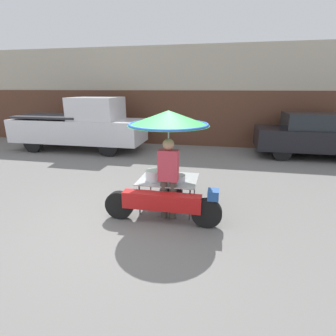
{
  "coord_description": "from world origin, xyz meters",
  "views": [
    {
      "loc": [
        1.58,
        -4.41,
        2.52
      ],
      "look_at": [
        0.53,
        0.66,
        0.93
      ],
      "focal_mm": 28.0,
      "sensor_mm": 36.0,
      "label": 1
    }
  ],
  "objects_px": {
    "pickup_truck": "(82,126)",
    "vendor_person": "(168,175)",
    "parked_car": "(319,136)",
    "vendor_motorcycle_cart": "(168,139)"
  },
  "relations": [
    {
      "from": "pickup_truck",
      "to": "vendor_person",
      "type": "bearing_deg",
      "value": -47.68
    },
    {
      "from": "vendor_person",
      "to": "vendor_motorcycle_cart",
      "type": "bearing_deg",
      "value": 104.31
    },
    {
      "from": "vendor_motorcycle_cart",
      "to": "parked_car",
      "type": "relative_size",
      "value": 0.51
    },
    {
      "from": "vendor_person",
      "to": "parked_car",
      "type": "height_order",
      "value": "parked_car"
    },
    {
      "from": "vendor_motorcycle_cart",
      "to": "pickup_truck",
      "type": "bearing_deg",
      "value": 133.71
    },
    {
      "from": "vendor_person",
      "to": "pickup_truck",
      "type": "bearing_deg",
      "value": 132.32
    },
    {
      "from": "vendor_person",
      "to": "parked_car",
      "type": "xyz_separation_m",
      "value": [
        4.46,
        5.78,
        -0.07
      ]
    },
    {
      "from": "vendor_person",
      "to": "pickup_truck",
      "type": "relative_size",
      "value": 0.3
    },
    {
      "from": "parked_car",
      "to": "vendor_motorcycle_cart",
      "type": "bearing_deg",
      "value": -129.82
    },
    {
      "from": "parked_car",
      "to": "vendor_person",
      "type": "bearing_deg",
      "value": -127.64
    }
  ]
}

